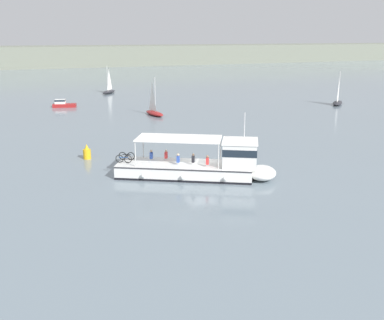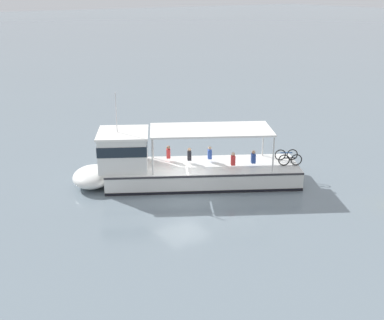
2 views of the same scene
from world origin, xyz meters
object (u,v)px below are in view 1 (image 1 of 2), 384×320
sailboat_near_port (109,91)px  channel_buoy (87,153)px  ferry_main (205,165)px  sailboat_far_left (154,112)px  sailboat_off_stern (338,102)px  motorboat_far_right (63,104)px

sailboat_near_port → channel_buoy: sailboat_near_port is taller
ferry_main → channel_buoy: ferry_main is taller
sailboat_near_port → sailboat_far_left: bearing=-88.6°
ferry_main → channel_buoy: 12.11m
sailboat_off_stern → sailboat_far_left: bearing=176.8°
sailboat_off_stern → sailboat_near_port: same height
sailboat_far_left → motorboat_far_right: bearing=131.5°
sailboat_far_left → channel_buoy: size_ratio=3.86×
ferry_main → sailboat_near_port: size_ratio=2.33×
motorboat_far_right → sailboat_off_stern: 44.77m
sailboat_near_port → channel_buoy: 49.35m
sailboat_off_stern → sailboat_near_port: size_ratio=1.00×
channel_buoy → sailboat_near_port: bearing=75.7°
channel_buoy → motorboat_far_right: bearing=87.1°
motorboat_far_right → sailboat_off_stern: sailboat_off_stern is taller
motorboat_far_right → sailboat_off_stern: bearing=-18.9°
motorboat_far_right → channel_buoy: channel_buoy is taller
sailboat_far_left → sailboat_off_stern: (31.12, -1.73, 0.00)m
motorboat_far_right → sailboat_far_left: bearing=-48.5°
sailboat_far_left → motorboat_far_right: 16.99m
ferry_main → sailboat_far_left: 29.82m
motorboat_far_right → channel_buoy: (-1.65, -32.89, 0.02)m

